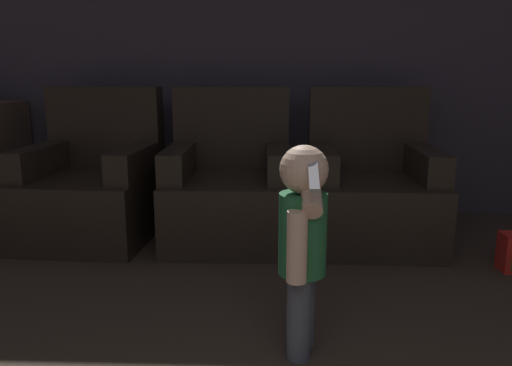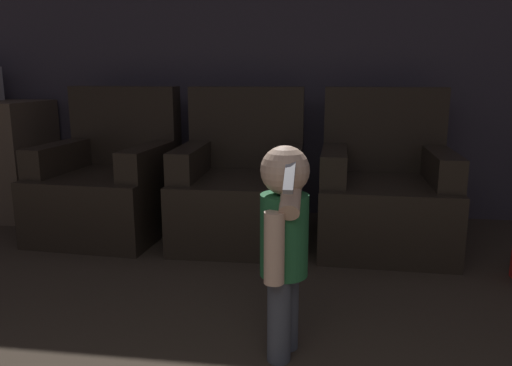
{
  "view_description": "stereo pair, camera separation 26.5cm",
  "coord_description": "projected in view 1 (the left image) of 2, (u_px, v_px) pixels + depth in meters",
  "views": [
    {
      "loc": [
        0.05,
        0.42,
        1.12
      ],
      "look_at": [
        -0.05,
        3.01,
        0.56
      ],
      "focal_mm": 35.0,
      "sensor_mm": 36.0,
      "label": 1
    },
    {
      "loc": [
        0.31,
        0.44,
        1.12
      ],
      "look_at": [
        -0.05,
        3.01,
        0.56
      ],
      "focal_mm": 35.0,
      "sensor_mm": 36.0,
      "label": 2
    }
  ],
  "objects": [
    {
      "name": "person_toddler",
      "position": [
        303.0,
        235.0,
        1.95
      ],
      "size": [
        0.19,
        0.34,
        0.86
      ],
      "rotation": [
        0.0,
        0.0,
        -1.8
      ],
      "color": "#474C56",
      "rests_on": "ground_plane"
    },
    {
      "name": "armchair_middle",
      "position": [
        230.0,
        189.0,
        3.45
      ],
      "size": [
        0.86,
        0.91,
        1.04
      ],
      "rotation": [
        0.0,
        0.0,
        0.03
      ],
      "color": "black",
      "rests_on": "ground_plane"
    },
    {
      "name": "armchair_right",
      "position": [
        371.0,
        191.0,
        3.42
      ],
      "size": [
        0.86,
        0.9,
        1.04
      ],
      "rotation": [
        0.0,
        0.0,
        -0.03
      ],
      "color": "black",
      "rests_on": "ground_plane"
    },
    {
      "name": "armchair_left",
      "position": [
        93.0,
        188.0,
        3.49
      ],
      "size": [
        0.89,
        0.93,
        1.04
      ],
      "rotation": [
        0.0,
        0.0,
        -0.06
      ],
      "color": "black",
      "rests_on": "ground_plane"
    },
    {
      "name": "wall_back",
      "position": [
        270.0,
        52.0,
        3.95
      ],
      "size": [
        8.4,
        0.05,
        2.6
      ],
      "color": "#3D3842",
      "rests_on": "ground_plane"
    }
  ]
}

